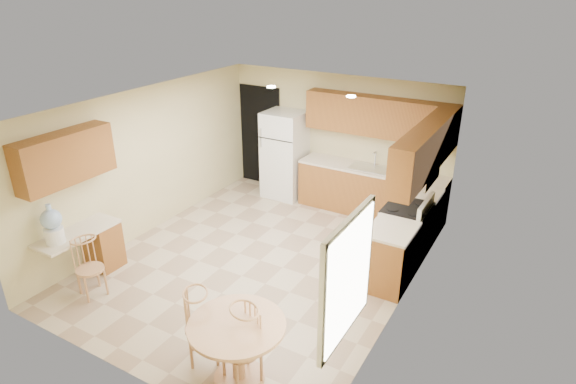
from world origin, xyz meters
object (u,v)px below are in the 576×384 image
Objects in this scene: dining_table at (238,344)px; chair_table_b at (236,345)px; stove at (405,233)px; water_crock at (52,226)px; chair_desk at (84,265)px; chair_table_a at (197,323)px; refrigerator at (285,155)px.

dining_table is 0.13m from chair_table_b.
chair_table_b is (-0.72, -3.47, 0.11)m from stove.
chair_desk is at bearing 4.84° from water_crock.
water_crock is (-3.20, 0.25, 0.45)m from chair_table_b.
stove reaches higher than chair_table_a.
chair_table_b is at bearing -61.16° from dining_table.
chair_table_a reaches higher than dining_table.
water_crock is (-2.60, 0.17, 0.47)m from chair_table_a.
refrigerator reaches higher than stove.
chair_desk is (-3.47, -3.18, 0.06)m from stove.
chair_table_a is (-0.55, -0.01, 0.05)m from dining_table.
refrigerator reaches higher than dining_table.
chair_table_b is (2.15, -4.69, -0.29)m from refrigerator.
stove is (2.88, -1.22, -0.40)m from refrigerator.
chair_desk is at bearing -134.97° from chair_table_a.
chair_desk is at bearing -137.52° from stove.
dining_table is at bearing -102.84° from stove.
chair_table_a is (-1.32, -3.39, 0.09)m from stove.
chair_table_b is at bearing 42.69° from chair_table_a.
chair_desk is at bearing 175.82° from dining_table.
chair_table_a is at bearing -71.36° from refrigerator.
stove is at bearing 149.56° from chair_desk.
dining_table is at bearing -2.90° from water_crock.
refrigerator is 5.17m from chair_table_b.
chair_desk is at bearing -97.76° from refrigerator.
dining_table is 1.14× the size of chair_table_a.
stove is 3.64m from chair_table_a.
chair_table_b reaches higher than chair_table_a.
dining_table is at bearing -65.41° from refrigerator.
refrigerator is 3.15m from stove.
chair_table_a is at bearing 101.61° from chair_desk.
stove is at bearing 119.21° from chair_table_a.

